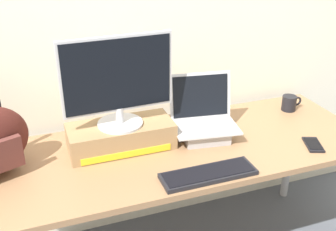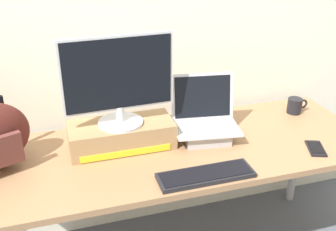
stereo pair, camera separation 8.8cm
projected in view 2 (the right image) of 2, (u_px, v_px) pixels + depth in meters
name	position (u px, v px, depth m)	size (l,w,h in m)	color
back_wall	(142.00, 11.00, 2.13)	(7.00, 0.10, 2.60)	silver
desk	(168.00, 160.00, 2.01)	(2.04, 0.72, 0.73)	#99704C
toner_box_yellow	(121.00, 135.00, 1.98)	(0.50, 0.22, 0.13)	#9E7A51
desktop_monitor	(118.00, 81.00, 1.86)	(0.52, 0.21, 0.43)	silver
open_laptop	(205.00, 126.00, 2.06)	(0.35, 0.29, 0.31)	#ADADB2
external_keyboard	(206.00, 175.00, 1.76)	(0.42, 0.13, 0.02)	black
coffee_mug	(295.00, 106.00, 2.34)	(0.12, 0.08, 0.09)	black
cell_phone	(316.00, 148.00, 1.98)	(0.12, 0.16, 0.01)	black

